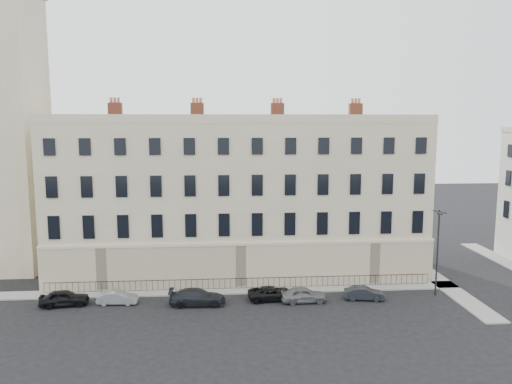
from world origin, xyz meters
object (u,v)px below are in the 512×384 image
Objects in this scene: car_a at (64,298)px; car_c at (197,297)px; car_e at (303,295)px; car_b at (118,298)px; car_f at (364,293)px; car_d at (272,293)px; streetlamp at (438,248)px.

car_c is at bearing -101.05° from car_a.
car_c reaches higher than car_e.
car_a is 1.18× the size of car_b.
car_e is 1.13× the size of car_f.
car_c reaches higher than car_f.
car_b is 0.81× the size of car_d.
car_b is 0.71× the size of car_c.
car_a reaches higher than car_b.
car_b is 6.73m from car_c.
car_f is at bearing -89.94° from car_e.
car_a is at bearing 86.03° from car_e.
car_f is at bearing -98.88° from car_a.
car_d is 2.71m from car_e.
car_d reaches higher than car_f.
car_e reaches higher than car_b.
car_f is (25.25, -0.46, -0.11)m from car_a.
car_f is (7.92, -0.56, -0.01)m from car_d.
car_a is at bearing 98.00° from car_f.
car_a is at bearing 87.87° from car_c.
streetlamp is (14.46, -0.03, 3.68)m from car_d.
car_c is 8.93m from car_e.
streetlamp is at bearing -94.58° from car_d.
car_e is at bearing -99.73° from car_a.
car_a is 1.02× the size of car_e.
car_f is at bearing -88.96° from car_b.
streetlamp reaches higher than car_d.
car_a reaches higher than car_d.
car_a reaches higher than car_f.
car_e reaches higher than car_d.
car_d is at bearing -87.42° from car_b.
car_a is 17.33m from car_d.
streetlamp reaches higher than car_e.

